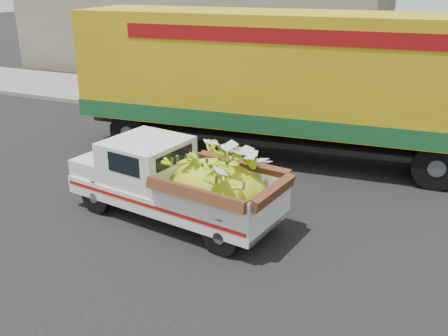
% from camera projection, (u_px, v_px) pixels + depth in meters
% --- Properties ---
extents(ground, '(100.00, 100.00, 0.00)m').
position_uv_depth(ground, '(219.00, 222.00, 10.08)').
color(ground, black).
rests_on(ground, ground).
extents(curb, '(60.00, 0.25, 0.15)m').
position_uv_depth(curb, '(309.00, 130.00, 15.79)').
color(curb, gray).
rests_on(curb, ground).
extents(sidewalk, '(60.00, 4.00, 0.14)m').
position_uv_depth(sidewalk, '(325.00, 114.00, 17.57)').
color(sidewalk, gray).
rests_on(sidewalk, ground).
extents(building_left, '(18.00, 6.00, 5.00)m').
position_uv_depth(building_left, '(198.00, 21.00, 24.76)').
color(building_left, gray).
rests_on(building_left, ground).
extents(pickup_truck, '(4.61, 2.26, 1.55)m').
position_uv_depth(pickup_truck, '(188.00, 184.00, 9.80)').
color(pickup_truck, black).
rests_on(pickup_truck, ground).
extents(semi_trailer, '(12.04, 3.45, 3.80)m').
position_uv_depth(semi_trailer, '(300.00, 80.00, 12.85)').
color(semi_trailer, black).
rests_on(semi_trailer, ground).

